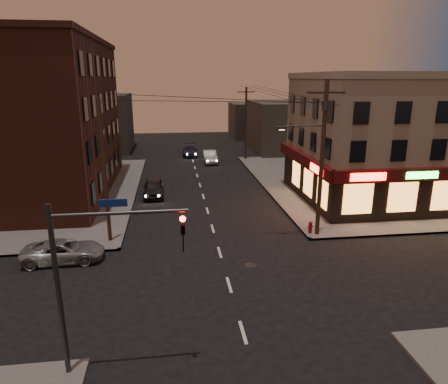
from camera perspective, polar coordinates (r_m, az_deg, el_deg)
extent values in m
plane|color=black|center=(20.97, 0.73, -13.13)|extent=(120.00, 120.00, 0.00)
cube|color=#514F4C|center=(43.69, 20.91, 1.50)|extent=(24.00, 28.00, 0.15)
cube|color=#514F4C|center=(41.42, -29.02, -0.23)|extent=(24.00, 28.00, 0.15)
cube|color=gray|center=(37.08, 22.92, 6.89)|extent=(15.00, 12.00, 10.00)
cube|color=gray|center=(36.74, 23.83, 14.98)|extent=(15.20, 12.20, 0.50)
cube|color=black|center=(32.84, 27.42, -0.60)|extent=(15.12, 0.25, 3.40)
cube|color=black|center=(34.59, 11.60, 1.66)|extent=(0.25, 12.12, 3.40)
cube|color=#410A0A|center=(32.19, 28.13, 2.32)|extent=(15.60, 0.50, 0.90)
cube|color=#410A0A|center=(34.10, 11.29, 4.58)|extent=(0.50, 12.60, 0.90)
cube|color=#FF140C|center=(29.20, 19.93, 2.03)|extent=(2.60, 0.06, 0.55)
cube|color=#26FF3F|center=(31.23, 26.46, 2.17)|extent=(2.40, 0.06, 0.50)
cube|color=#FF140C|center=(30.51, 13.07, 3.15)|extent=(0.06, 2.60, 0.55)
cube|color=orange|center=(32.36, 26.72, -0.55)|extent=(12.40, 0.08, 2.20)
cube|color=orange|center=(33.60, 11.91, 1.40)|extent=(0.08, 8.40, 2.20)
cube|color=#4E2419|center=(39.13, -25.50, 9.24)|extent=(12.00, 20.00, 13.00)
cube|color=#3F3D3A|center=(58.94, 9.01, 9.24)|extent=(10.00, 12.00, 7.00)
cube|color=#3F3D3A|center=(61.32, -17.49, 9.44)|extent=(9.00, 10.00, 8.00)
cube|color=#3F3D3A|center=(72.01, 4.27, 10.18)|extent=(8.00, 8.00, 6.00)
cylinder|color=#382619|center=(26.23, 13.79, 4.41)|extent=(0.28, 0.28, 10.00)
cube|color=#382619|center=(25.76, 14.42, 13.59)|extent=(2.40, 0.12, 0.12)
cylinder|color=#333538|center=(25.79, 14.30, 11.82)|extent=(0.44, 0.44, 0.50)
cylinder|color=#333538|center=(25.45, 11.36, 9.23)|extent=(2.60, 0.10, 0.10)
cube|color=#333538|center=(25.05, 8.27, 9.04)|extent=(0.60, 0.25, 0.18)
cube|color=#FFD88C|center=(25.06, 8.26, 8.81)|extent=(0.35, 0.15, 0.04)
cylinder|color=#382619|center=(51.32, 3.14, 9.73)|extent=(0.26, 0.26, 9.00)
cylinder|color=#382619|center=(25.58, -16.69, 2.76)|extent=(0.24, 0.24, 9.00)
cylinder|color=#333538|center=(14.88, -22.51, -13.43)|extent=(0.18, 0.18, 6.40)
cylinder|color=#333538|center=(13.33, -14.62, -2.93)|extent=(4.40, 0.12, 0.12)
imported|color=black|center=(13.38, -5.92, -4.67)|extent=(0.16, 0.20, 1.00)
sphere|color=#FF0C05|center=(13.19, -5.93, -3.84)|extent=(0.20, 0.20, 0.20)
cube|color=navy|center=(13.25, -15.58, -1.53)|extent=(0.90, 0.05, 0.25)
imported|color=gray|center=(24.94, -21.96, -7.83)|extent=(4.61, 2.27, 1.26)
imported|color=black|center=(36.19, -10.04, 0.59)|extent=(1.88, 4.48, 1.52)
imported|color=slate|center=(50.13, -2.02, 5.08)|extent=(1.65, 4.55, 1.49)
imported|color=#191831|center=(54.81, -4.91, 5.93)|extent=(2.17, 4.94, 1.41)
cylinder|color=maroon|center=(27.56, 12.23, -5.08)|extent=(0.24, 0.24, 0.65)
sphere|color=maroon|center=(27.43, 12.27, -4.38)|extent=(0.26, 0.26, 0.26)
cylinder|color=maroon|center=(27.51, 12.24, -4.83)|extent=(0.35, 0.13, 0.13)
cylinder|color=maroon|center=(27.51, 12.24, -4.83)|extent=(0.13, 0.35, 0.13)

